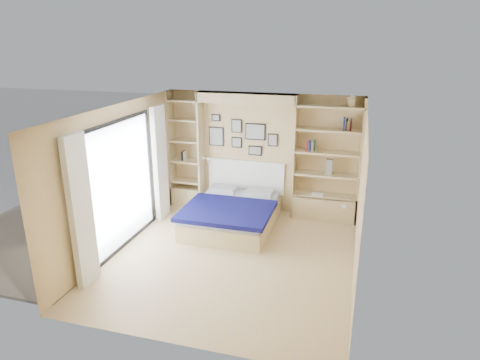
# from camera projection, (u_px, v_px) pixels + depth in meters

# --- Properties ---
(ground) EXTENTS (4.50, 4.50, 0.00)m
(ground) POSITION_uv_depth(u_px,v_px,m) (232.00, 257.00, 7.25)
(ground) COLOR tan
(ground) RESTS_ON ground
(room_shell) EXTENTS (4.50, 4.50, 4.50)m
(room_shell) POSITION_uv_depth(u_px,v_px,m) (235.00, 169.00, 8.39)
(room_shell) COLOR tan
(room_shell) RESTS_ON ground
(bed) EXTENTS (1.66, 2.05, 1.07)m
(bed) POSITION_uv_depth(u_px,v_px,m) (232.00, 213.00, 8.36)
(bed) COLOR #CFBA81
(bed) RESTS_ON ground
(photo_gallery) EXTENTS (1.48, 0.02, 0.82)m
(photo_gallery) POSITION_uv_depth(u_px,v_px,m) (241.00, 135.00, 8.88)
(photo_gallery) COLOR black
(photo_gallery) RESTS_ON ground
(reading_lamps) EXTENTS (1.92, 0.12, 0.15)m
(reading_lamps) POSITION_uv_depth(u_px,v_px,m) (245.00, 162.00, 8.80)
(reading_lamps) COLOR silver
(reading_lamps) RESTS_ON ground
(shelf_decor) EXTENTS (3.54, 0.23, 2.03)m
(shelf_decor) POSITION_uv_depth(u_px,v_px,m) (316.00, 137.00, 8.31)
(shelf_decor) COLOR #A51E1E
(shelf_decor) RESTS_ON ground
(deck) EXTENTS (3.20, 4.00, 0.05)m
(deck) POSITION_uv_depth(u_px,v_px,m) (52.00, 232.00, 8.17)
(deck) COLOR #685B4C
(deck) RESTS_ON ground
(deck_chair) EXTENTS (0.52, 0.76, 0.71)m
(deck_chair) POSITION_uv_depth(u_px,v_px,m) (56.00, 218.00, 7.97)
(deck_chair) COLOR tan
(deck_chair) RESTS_ON ground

